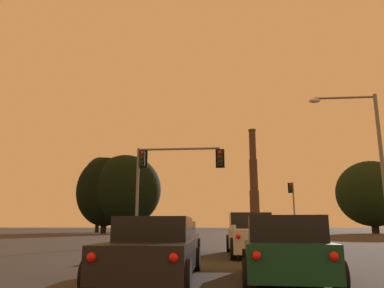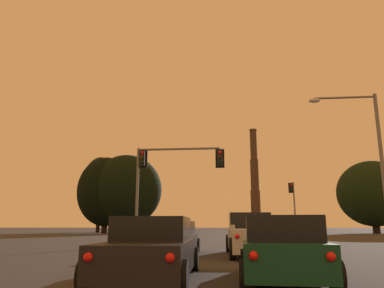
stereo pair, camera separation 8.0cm
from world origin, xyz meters
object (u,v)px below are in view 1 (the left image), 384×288
object	(u,v)px
traffic_light_far_right	(293,201)
smokestack	(254,189)
hatchback_center_lane_second	(284,250)
street_lamp	(369,150)
sedan_left_lane_front	(175,239)
traffic_light_overhead_left	(166,170)
sedan_left_lane_second	(154,250)
pickup_truck_center_lane_front	(253,236)

from	to	relation	value
traffic_light_far_right	smokestack	world-z (taller)	smokestack
hatchback_center_lane_second	street_lamp	xyz separation A→B (m)	(6.46, 11.64, 4.57)
sedan_left_lane_front	hatchback_center_lane_second	bearing A→B (deg)	-65.13
traffic_light_overhead_left	smokestack	size ratio (longest dim) A/B	0.14
hatchback_center_lane_second	smokestack	xyz separation A→B (m)	(10.48, 157.17, 16.67)
hatchback_center_lane_second	street_lamp	world-z (taller)	street_lamp
sedan_left_lane_second	hatchback_center_lane_second	distance (m)	2.99
sedan_left_lane_second	street_lamp	size ratio (longest dim) A/B	0.56
street_lamp	smokestack	size ratio (longest dim) A/B	0.19
hatchback_center_lane_second	traffic_light_overhead_left	world-z (taller)	traffic_light_overhead_left
pickup_truck_center_lane_front	traffic_light_far_right	distance (m)	31.04
traffic_light_overhead_left	smokestack	bearing A→B (deg)	83.72
pickup_truck_center_lane_front	traffic_light_overhead_left	size ratio (longest dim) A/B	0.89
traffic_light_overhead_left	smokestack	xyz separation A→B (m)	(15.67, 142.41, 12.53)
sedan_left_lane_front	smokestack	xyz separation A→B (m)	(14.06, 149.59, 16.66)
traffic_light_overhead_left	street_lamp	size ratio (longest dim) A/B	0.74
sedan_left_lane_front	smokestack	distance (m)	151.17
smokestack	sedan_left_lane_front	bearing A→B (deg)	-95.37
traffic_light_overhead_left	street_lamp	bearing A→B (deg)	-14.97
hatchback_center_lane_second	pickup_truck_center_lane_front	world-z (taller)	pickup_truck_center_lane_front
sedan_left_lane_second	traffic_light_far_right	distance (m)	39.25
pickup_truck_center_lane_front	street_lamp	world-z (taller)	street_lamp
traffic_light_overhead_left	traffic_light_far_right	size ratio (longest dim) A/B	0.96
pickup_truck_center_lane_front	smokestack	size ratio (longest dim) A/B	0.13
pickup_truck_center_lane_front	street_lamp	xyz separation A→B (m)	(6.65, 3.93, 4.43)
pickup_truck_center_lane_front	traffic_light_overhead_left	bearing A→B (deg)	123.27
traffic_light_far_right	street_lamp	world-z (taller)	street_lamp
traffic_light_far_right	sedan_left_lane_second	bearing A→B (deg)	-104.27
hatchback_center_lane_second	traffic_light_far_right	bearing A→B (deg)	82.18
sedan_left_lane_second	traffic_light_overhead_left	world-z (taller)	traffic_light_overhead_left
pickup_truck_center_lane_front	smokestack	bearing A→B (deg)	83.85
hatchback_center_lane_second	pickup_truck_center_lane_front	size ratio (longest dim) A/B	0.75
hatchback_center_lane_second	smokestack	size ratio (longest dim) A/B	0.09
traffic_light_far_right	smokestack	bearing A→B (deg)	88.16
traffic_light_overhead_left	traffic_light_far_right	xyz separation A→B (m)	(11.83, 23.04, -0.56)
sedan_left_lane_front	traffic_light_far_right	size ratio (longest dim) A/B	0.73
traffic_light_far_right	pickup_truck_center_lane_front	bearing A→B (deg)	-102.80
traffic_light_far_right	street_lamp	size ratio (longest dim) A/B	0.77
sedan_left_lane_front	traffic_light_far_right	world-z (taller)	traffic_light_far_right
sedan_left_lane_front	smokestack	world-z (taller)	smokestack
traffic_light_overhead_left	smokestack	world-z (taller)	smokestack
sedan_left_lane_second	street_lamp	bearing A→B (deg)	49.41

